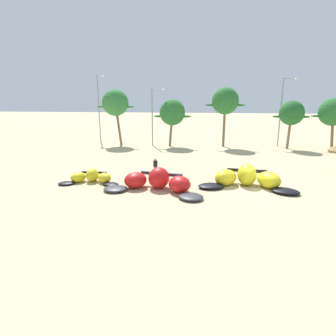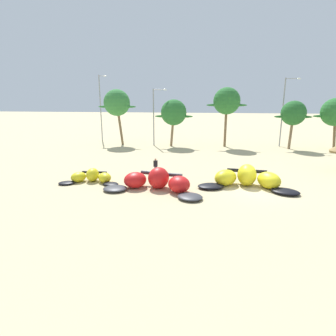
{
  "view_description": "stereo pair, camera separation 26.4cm",
  "coord_description": "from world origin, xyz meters",
  "px_view_note": "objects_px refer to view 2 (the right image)",
  "views": [
    {
      "loc": [
        -3.84,
        -21.28,
        6.82
      ],
      "look_at": [
        -7.15,
        2.0,
        1.0
      ],
      "focal_mm": 29.51,
      "sensor_mm": 36.0,
      "label": 1
    },
    {
      "loc": [
        -3.58,
        -21.24,
        6.82
      ],
      "look_at": [
        -7.15,
        2.0,
        1.0
      ],
      "focal_mm": 29.51,
      "sensor_mm": 36.0,
      "label": 2
    }
  ],
  "objects_px": {
    "kite_left": "(157,182)",
    "person_near_kites": "(156,167)",
    "lamppost_west_center": "(155,114)",
    "palm_center_left": "(293,113)",
    "kite_far_left": "(92,177)",
    "palm_center_right": "(335,112)",
    "palm_left": "(174,113)",
    "palm_left_of_gap": "(227,101)",
    "lamppost_west": "(101,106)",
    "lamppost_east_center": "(284,109)",
    "palm_leftmost": "(117,103)",
    "kite_left_of_center": "(247,179)"
  },
  "relations": [
    {
      "from": "kite_left",
      "to": "person_near_kites",
      "type": "relative_size",
      "value": 5.02
    },
    {
      "from": "lamppost_west_center",
      "to": "person_near_kites",
      "type": "bearing_deg",
      "value": -78.54
    },
    {
      "from": "palm_center_left",
      "to": "lamppost_west_center",
      "type": "bearing_deg",
      "value": 179.69
    },
    {
      "from": "kite_far_left",
      "to": "palm_center_right",
      "type": "distance_m",
      "value": 33.91
    },
    {
      "from": "palm_left",
      "to": "palm_center_left",
      "type": "height_order",
      "value": "palm_left"
    },
    {
      "from": "lamppost_west_center",
      "to": "palm_left_of_gap",
      "type": "bearing_deg",
      "value": 3.13
    },
    {
      "from": "lamppost_west",
      "to": "lamppost_east_center",
      "type": "relative_size",
      "value": 1.08
    },
    {
      "from": "palm_left",
      "to": "kite_far_left",
      "type": "bearing_deg",
      "value": -102.58
    },
    {
      "from": "palm_left",
      "to": "palm_left_of_gap",
      "type": "xyz_separation_m",
      "value": [
        7.64,
        0.82,
        1.62
      ]
    },
    {
      "from": "lamppost_west_center",
      "to": "lamppost_east_center",
      "type": "distance_m",
      "value": 18.97
    },
    {
      "from": "palm_leftmost",
      "to": "lamppost_west_center",
      "type": "relative_size",
      "value": 1.0
    },
    {
      "from": "palm_center_right",
      "to": "lamppost_east_center",
      "type": "height_order",
      "value": "lamppost_east_center"
    },
    {
      "from": "kite_far_left",
      "to": "kite_left",
      "type": "height_order",
      "value": "kite_left"
    },
    {
      "from": "lamppost_west_center",
      "to": "palm_leftmost",
      "type": "bearing_deg",
      "value": 179.66
    },
    {
      "from": "kite_far_left",
      "to": "palm_left",
      "type": "height_order",
      "value": "palm_left"
    },
    {
      "from": "palm_center_left",
      "to": "lamppost_west",
      "type": "bearing_deg",
      "value": 172.81
    },
    {
      "from": "palm_left_of_gap",
      "to": "lamppost_west_center",
      "type": "relative_size",
      "value": 1.02
    },
    {
      "from": "kite_left",
      "to": "lamppost_east_center",
      "type": "distance_m",
      "value": 27.73
    },
    {
      "from": "kite_far_left",
      "to": "palm_left_of_gap",
      "type": "distance_m",
      "value": 24.57
    },
    {
      "from": "palm_left_of_gap",
      "to": "lamppost_west",
      "type": "height_order",
      "value": "lamppost_west"
    },
    {
      "from": "palm_center_left",
      "to": "palm_left",
      "type": "bearing_deg",
      "value": -179.51
    },
    {
      "from": "palm_left_of_gap",
      "to": "palm_center_left",
      "type": "xyz_separation_m",
      "value": [
        9.12,
        -0.68,
        -1.62
      ]
    },
    {
      "from": "palm_center_left",
      "to": "lamppost_west",
      "type": "xyz_separation_m",
      "value": [
        -29.51,
        3.72,
        0.9
      ]
    },
    {
      "from": "palm_leftmost",
      "to": "lamppost_west",
      "type": "height_order",
      "value": "lamppost_west"
    },
    {
      "from": "palm_left_of_gap",
      "to": "palm_center_left",
      "type": "bearing_deg",
      "value": -4.26
    },
    {
      "from": "palm_center_left",
      "to": "lamppost_west_center",
      "type": "xyz_separation_m",
      "value": [
        -19.64,
        0.11,
        -0.2
      ]
    },
    {
      "from": "palm_center_right",
      "to": "lamppost_east_center",
      "type": "bearing_deg",
      "value": 165.77
    },
    {
      "from": "lamppost_west_center",
      "to": "lamppost_west",
      "type": "bearing_deg",
      "value": 159.88
    },
    {
      "from": "kite_left_of_center",
      "to": "palm_left",
      "type": "xyz_separation_m",
      "value": [
        -8.49,
        18.97,
        4.31
      ]
    },
    {
      "from": "palm_left_of_gap",
      "to": "lamppost_west",
      "type": "xyz_separation_m",
      "value": [
        -20.39,
        3.04,
        -0.72
      ]
    },
    {
      "from": "lamppost_west_center",
      "to": "palm_center_left",
      "type": "bearing_deg",
      "value": -0.31
    },
    {
      "from": "palm_center_left",
      "to": "palm_leftmost",
      "type": "bearing_deg",
      "value": 179.69
    },
    {
      "from": "palm_left",
      "to": "palm_left_of_gap",
      "type": "bearing_deg",
      "value": 6.16
    },
    {
      "from": "palm_left",
      "to": "palm_center_left",
      "type": "relative_size",
      "value": 1.03
    },
    {
      "from": "person_near_kites",
      "to": "kite_far_left",
      "type": "bearing_deg",
      "value": -149.55
    },
    {
      "from": "person_near_kites",
      "to": "palm_leftmost",
      "type": "xyz_separation_m",
      "value": [
        -9.32,
        17.06,
        5.53
      ]
    },
    {
      "from": "palm_center_left",
      "to": "kite_left",
      "type": "bearing_deg",
      "value": -126.04
    },
    {
      "from": "kite_left_of_center",
      "to": "lamppost_west_center",
      "type": "distance_m",
      "value": 22.71
    },
    {
      "from": "kite_far_left",
      "to": "kite_left_of_center",
      "type": "height_order",
      "value": "kite_left_of_center"
    },
    {
      "from": "kite_left",
      "to": "palm_left",
      "type": "relative_size",
      "value": 1.18
    },
    {
      "from": "kite_far_left",
      "to": "kite_left",
      "type": "xyz_separation_m",
      "value": [
        5.86,
        -1.17,
        0.21
      ]
    },
    {
      "from": "palm_center_right",
      "to": "lamppost_east_center",
      "type": "relative_size",
      "value": 0.72
    },
    {
      "from": "kite_left_of_center",
      "to": "palm_center_left",
      "type": "height_order",
      "value": "palm_center_left"
    },
    {
      "from": "kite_left",
      "to": "kite_left_of_center",
      "type": "xyz_separation_m",
      "value": [
        7.02,
        1.89,
        0.02
      ]
    },
    {
      "from": "palm_leftmost",
      "to": "palm_center_left",
      "type": "xyz_separation_m",
      "value": [
        25.5,
        -0.14,
        -1.37
      ]
    },
    {
      "from": "palm_leftmost",
      "to": "palm_left_of_gap",
      "type": "relative_size",
      "value": 0.98
    },
    {
      "from": "person_near_kites",
      "to": "lamppost_west_center",
      "type": "xyz_separation_m",
      "value": [
        -3.45,
        17.03,
        3.95
      ]
    },
    {
      "from": "lamppost_west",
      "to": "lamppost_west_center",
      "type": "xyz_separation_m",
      "value": [
        9.88,
        -3.62,
        -1.11
      ]
    },
    {
      "from": "kite_far_left",
      "to": "palm_center_left",
      "type": "bearing_deg",
      "value": 43.17
    },
    {
      "from": "person_near_kites",
      "to": "palm_left_of_gap",
      "type": "distance_m",
      "value": 19.83
    }
  ]
}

